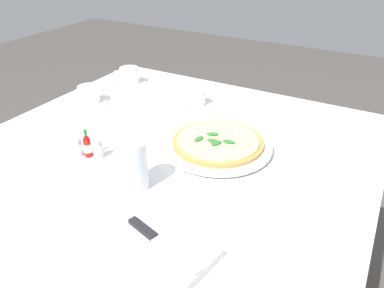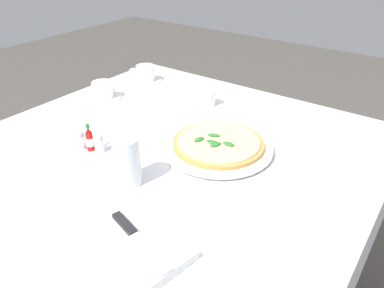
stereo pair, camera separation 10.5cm
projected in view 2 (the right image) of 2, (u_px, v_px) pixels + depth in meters
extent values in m
cube|color=white|center=(166.00, 153.00, 1.07)|extent=(1.12, 1.12, 0.02)
cube|color=white|center=(252.00, 127.00, 1.53)|extent=(1.12, 0.01, 0.28)
cube|color=white|center=(56.00, 142.00, 1.43)|extent=(0.01, 1.12, 0.28)
cube|color=white|center=(352.00, 280.00, 0.87)|extent=(0.01, 1.12, 0.28)
cylinder|color=brown|center=(155.00, 149.00, 1.82)|extent=(0.06, 0.06, 0.74)
cylinder|color=brown|center=(349.00, 226.00, 1.35)|extent=(0.06, 0.06, 0.74)
cylinder|color=white|center=(218.00, 149.00, 1.06)|extent=(0.19, 0.19, 0.01)
cylinder|color=white|center=(218.00, 146.00, 1.06)|extent=(0.31, 0.31, 0.01)
cylinder|color=#C68E47|center=(218.00, 143.00, 1.05)|extent=(0.26, 0.26, 0.01)
cylinder|color=#F4DB8E|center=(218.00, 141.00, 1.05)|extent=(0.23, 0.23, 0.00)
ellipsoid|color=#2D7533|center=(214.00, 135.00, 1.07)|extent=(0.04, 0.03, 0.01)
ellipsoid|color=#2D7533|center=(213.00, 142.00, 1.03)|extent=(0.04, 0.02, 0.01)
ellipsoid|color=#2D7533|center=(199.00, 139.00, 1.05)|extent=(0.02, 0.04, 0.01)
ellipsoid|color=#2D7533|center=(228.00, 144.00, 1.03)|extent=(0.04, 0.02, 0.01)
ellipsoid|color=#2D7533|center=(216.00, 144.00, 1.02)|extent=(0.03, 0.04, 0.01)
cylinder|color=white|center=(104.00, 98.00, 1.38)|extent=(0.13, 0.13, 0.01)
cylinder|color=white|center=(103.00, 90.00, 1.37)|extent=(0.08, 0.08, 0.06)
torus|color=white|center=(115.00, 86.00, 1.39)|extent=(0.02, 0.04, 0.03)
cylinder|color=black|center=(102.00, 83.00, 1.35)|extent=(0.07, 0.07, 0.00)
cylinder|color=white|center=(146.00, 81.00, 1.53)|extent=(0.13, 0.13, 0.01)
cylinder|color=white|center=(146.00, 73.00, 1.52)|extent=(0.08, 0.08, 0.06)
torus|color=white|center=(133.00, 72.00, 1.52)|extent=(0.03, 0.03, 0.03)
cylinder|color=black|center=(145.00, 67.00, 1.50)|extent=(0.07, 0.07, 0.00)
cylinder|color=white|center=(205.00, 105.00, 1.32)|extent=(0.13, 0.13, 0.01)
cylinder|color=white|center=(205.00, 97.00, 1.31)|extent=(0.08, 0.08, 0.06)
torus|color=white|center=(191.00, 98.00, 1.29)|extent=(0.02, 0.03, 0.03)
cylinder|color=black|center=(205.00, 91.00, 1.30)|extent=(0.07, 0.07, 0.00)
cylinder|color=white|center=(127.00, 161.00, 0.90)|extent=(0.06, 0.06, 0.13)
cylinder|color=silver|center=(128.00, 168.00, 0.91)|extent=(0.06, 0.06, 0.09)
cube|color=white|center=(137.00, 242.00, 0.74)|extent=(0.24, 0.17, 0.02)
cube|color=silver|center=(150.00, 252.00, 0.70)|extent=(0.12, 0.05, 0.01)
cube|color=black|center=(124.00, 224.00, 0.76)|extent=(0.08, 0.04, 0.01)
cylinder|color=#B7140F|center=(90.00, 142.00, 1.05)|extent=(0.02, 0.02, 0.05)
cylinder|color=white|center=(90.00, 142.00, 1.05)|extent=(0.02, 0.02, 0.02)
cone|color=#B7140F|center=(88.00, 131.00, 1.03)|extent=(0.02, 0.02, 0.02)
cylinder|color=#1E722D|center=(87.00, 126.00, 1.03)|extent=(0.01, 0.01, 0.01)
cylinder|color=white|center=(100.00, 145.00, 1.05)|extent=(0.03, 0.03, 0.04)
cylinder|color=white|center=(100.00, 147.00, 1.05)|extent=(0.02, 0.02, 0.03)
sphere|color=silver|center=(99.00, 138.00, 1.04)|extent=(0.02, 0.02, 0.02)
cylinder|color=white|center=(81.00, 142.00, 1.06)|extent=(0.03, 0.03, 0.04)
cylinder|color=#38332D|center=(81.00, 144.00, 1.06)|extent=(0.02, 0.02, 0.03)
sphere|color=silver|center=(80.00, 135.00, 1.05)|extent=(0.02, 0.02, 0.02)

